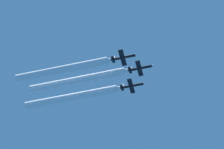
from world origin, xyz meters
TOP-DOWN VIEW (x-y plane):
  - jet_lead at (-0.19, 6.04)m, footprint 8.83×12.86m
  - jet_left_wingman at (-8.34, 0.48)m, footprint 8.83×12.86m
  - jet_right_wingman at (8.28, 0.25)m, footprint 8.83×12.86m
  - smoke_trail_lead at (-0.19, -23.02)m, footprint 3.41×46.41m
  - smoke_trail_left_wingman at (-8.34, -28.47)m, footprint 3.41×46.18m
  - smoke_trail_right_wingman at (8.28, -27.72)m, footprint 3.41×44.21m

SIDE VIEW (x-z plane):
  - smoke_trail_right_wingman at x=8.28m, z-range 157.35..160.76m
  - jet_right_wingman at x=8.28m, z-range 157.54..160.63m
  - smoke_trail_left_wingman at x=-8.34m, z-range 157.46..160.87m
  - jet_left_wingman at x=-8.34m, z-range 157.65..160.74m
  - smoke_trail_lead at x=-0.19m, z-range 158.67..162.08m
  - jet_lead at x=-0.19m, z-range 158.86..161.95m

